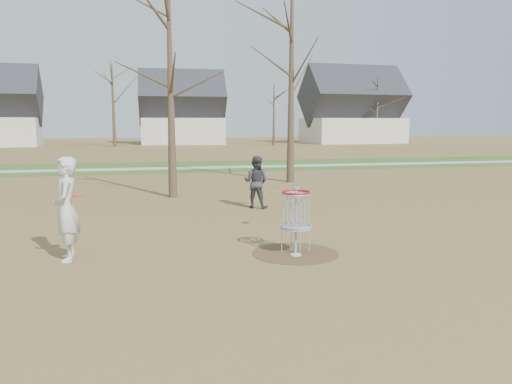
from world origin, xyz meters
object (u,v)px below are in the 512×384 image
Objects in this scene: disc_grounded at (296,255)px; player_standing at (66,209)px; disc_golf_basket at (296,210)px; player_throwing at (256,182)px.

player_standing is at bearing 171.29° from disc_grounded.
player_standing is 9.30× the size of disc_grounded.
player_standing is 4.65m from disc_grounded.
disc_golf_basket is (4.53, -0.51, -0.11)m from player_standing.
disc_grounded is at bearing 116.21° from player_throwing.
player_standing reaches higher than disc_golf_basket.
disc_grounded is 0.91m from disc_golf_basket.
player_standing is 1.24× the size of player_throwing.
player_throwing reaches higher than disc_golf_basket.
player_throwing is 5.87m from disc_grounded.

